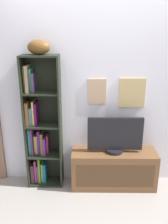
{
  "coord_description": "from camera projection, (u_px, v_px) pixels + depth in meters",
  "views": [
    {
      "loc": [
        -0.16,
        -1.93,
        2.05
      ],
      "look_at": [
        -0.19,
        0.85,
        1.09
      ],
      "focal_mm": 38.97,
      "sensor_mm": 36.0,
      "label": 1
    }
  ],
  "objects": [
    {
      "name": "back_wall",
      "position": [
        99.0,
        95.0,
        3.16
      ],
      "size": [
        4.8,
        0.08,
        2.44
      ],
      "color": "silver",
      "rests_on": "ground"
    },
    {
      "name": "bookshelf",
      "position": [
        40.0,
        129.0,
        3.18
      ],
      "size": [
        0.46,
        0.26,
        1.75
      ],
      "color": "black",
      "rests_on": "ground"
    },
    {
      "name": "football",
      "position": [
        39.0,
        47.0,
        2.81
      ],
      "size": [
        0.29,
        0.2,
        0.17
      ],
      "primitive_type": "ellipsoid",
      "rotation": [
        0.0,
        0.0,
        -0.12
      ],
      "color": "brown",
      "rests_on": "bookshelf"
    },
    {
      "name": "tv_stand",
      "position": [
        114.0,
        169.0,
        3.27
      ],
      "size": [
        1.12,
        0.36,
        0.51
      ],
      "color": "brown",
      "rests_on": "ground"
    },
    {
      "name": "television",
      "position": [
        115.0,
        136.0,
        3.11
      ],
      "size": [
        0.71,
        0.22,
        0.48
      ],
      "color": "black",
      "rests_on": "tv_stand"
    }
  ]
}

